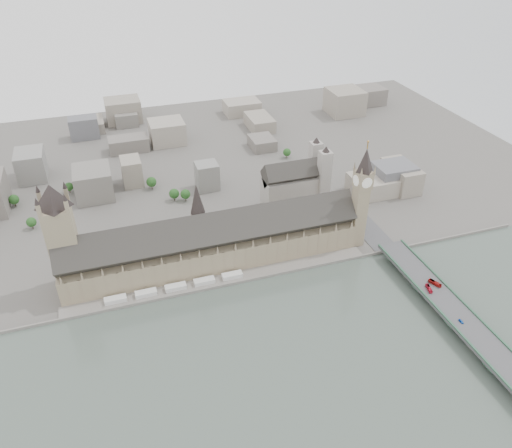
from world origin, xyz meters
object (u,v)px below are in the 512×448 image
object	(u,v)px
red_bus_south	(435,283)
car_silver	(432,281)
victoria_tower	(61,234)
westminster_abbey	(296,184)
westminster_bridge	(436,296)
car_blue	(461,321)
palace_of_westminster	(213,243)
elizabeth_tower	(362,191)
red_bus_north	(429,288)

from	to	relation	value
red_bus_south	car_silver	xyz separation A→B (m)	(0.29, 3.85, -0.82)
victoria_tower	westminster_abbey	xyz separation A→B (m)	(232.92, 69.00, -30.12)
westminster_bridge	red_bus_south	bearing A→B (deg)	67.98
red_bus_south	car_silver	world-z (taller)	red_bus_south
westminster_bridge	car_blue	world-z (taller)	car_blue
palace_of_westminster	car_silver	bearing A→B (deg)	-29.82
elizabeth_tower	red_bus_north	world-z (taller)	elizabeth_tower
victoria_tower	red_bus_north	size ratio (longest dim) A/B	9.52
victoria_tower	westminster_abbey	bearing A→B (deg)	16.50
victoria_tower	car_blue	xyz separation A→B (m)	(280.29, -149.10, -44.14)
elizabeth_tower	red_bus_north	distance (m)	104.09
car_blue	victoria_tower	bearing A→B (deg)	149.63
palace_of_westminster	victoria_tower	world-z (taller)	victoria_tower
red_bus_south	victoria_tower	bearing A→B (deg)	135.65
westminster_abbey	car_blue	xyz separation A→B (m)	(47.37, -218.10, -14.02)
elizabeth_tower	westminster_bridge	bearing A→B (deg)	-75.89
victoria_tower	car_silver	bearing A→B (deg)	-19.39
elizabeth_tower	palace_of_westminster	bearing A→B (deg)	175.15
red_bus_south	car_silver	bearing A→B (deg)	61.47
victoria_tower	palace_of_westminster	bearing A→B (deg)	-2.96
red_bus_north	red_bus_south	distance (m)	9.42
red_bus_south	palace_of_westminster	bearing A→B (deg)	124.88
westminster_abbey	car_silver	bearing A→B (deg)	-72.17
red_bus_south	car_silver	size ratio (longest dim) A/B	2.40
car_silver	red_bus_south	bearing A→B (deg)	-86.40
palace_of_westminster	car_blue	bearing A→B (deg)	-42.05
elizabeth_tower	red_bus_south	world-z (taller)	elizabeth_tower
westminster_abbey	elizabeth_tower	bearing A→B (deg)	-72.71
palace_of_westminster	car_blue	size ratio (longest dim) A/B	55.53
westminster_bridge	car_blue	xyz separation A→B (m)	(-3.71, -35.60, 5.94)
victoria_tower	car_silver	distance (m)	308.16
palace_of_westminster	red_bus_south	xyz separation A→B (m)	(165.39, -98.81, -10.83)
palace_of_westminster	victoria_tower	bearing A→B (deg)	177.04
red_bus_south	car_blue	size ratio (longest dim) A/B	2.44
red_bus_south	westminster_bridge	bearing A→B (deg)	-136.29
elizabeth_tower	red_bus_south	size ratio (longest dim) A/B	9.22
westminster_bridge	red_bus_south	size ratio (longest dim) A/B	27.88
car_blue	westminster_bridge	bearing A→B (deg)	81.69
red_bus_south	westminster_abbey	bearing A→B (deg)	83.11
westminster_bridge	red_bus_south	xyz separation A→B (m)	(3.39, 8.39, 6.75)
victoria_tower	westminster_bridge	xyz separation A→B (m)	(284.00, -113.50, -50.08)
palace_of_westminster	red_bus_north	world-z (taller)	palace_of_westminster
victoria_tower	red_bus_north	world-z (taller)	victoria_tower
red_bus_north	car_blue	bearing A→B (deg)	-73.98
car_blue	car_silver	size ratio (longest dim) A/B	0.98
westminster_bridge	victoria_tower	bearing A→B (deg)	158.22
westminster_abbey	red_bus_north	xyz separation A→B (m)	(46.01, -178.24, -13.37)
westminster_bridge	westminster_abbey	distance (m)	190.56
car_silver	westminster_abbey	bearing A→B (deg)	115.69
westminster_bridge	car_silver	world-z (taller)	car_silver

